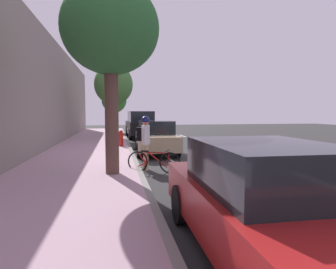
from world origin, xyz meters
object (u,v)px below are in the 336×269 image
cyclist_with_backpack (145,137)px  street_tree_far_end (110,31)px  parked_sedan_tan_second (156,137)px  fire_hydrant (121,138)px  street_tree_mid_block (114,85)px  bicycle_at_curb (153,161)px  parked_suv_black_nearest (140,124)px  parked_sedan_red_mid (265,202)px  street_tree_near_cyclist (114,101)px

cyclist_with_backpack → street_tree_far_end: bearing=45.0°
parked_sedan_tan_second → fire_hydrant: (1.58, -1.76, -0.17)m
street_tree_mid_block → bicycle_at_curb: bearing=96.2°
bicycle_at_curb → street_tree_far_end: size_ratio=0.30×
street_tree_far_end → street_tree_mid_block: bearing=-90.0°
bicycle_at_curb → street_tree_far_end: street_tree_far_end is taller
parked_suv_black_nearest → parked_sedan_red_mid: size_ratio=1.08×
bicycle_at_curb → street_tree_near_cyclist: street_tree_near_cyclist is taller
bicycle_at_curb → cyclist_with_backpack: 0.90m
parked_suv_black_nearest → parked_sedan_tan_second: (-0.03, 8.13, -0.27)m
street_tree_near_cyclist → parked_suv_black_nearest: bearing=111.1°
street_tree_far_end → fire_hydrant: 7.62m
parked_sedan_tan_second → street_tree_mid_block: street_tree_mid_block is taller
cyclist_with_backpack → street_tree_mid_block: 11.53m
parked_suv_black_nearest → street_tree_far_end: 13.59m
cyclist_with_backpack → street_tree_near_cyclist: (1.04, -17.02, 1.87)m
cyclist_with_backpack → street_tree_near_cyclist: street_tree_near_cyclist is taller
parked_sedan_tan_second → street_tree_near_cyclist: bearing=-81.5°
parked_suv_black_nearest → street_tree_near_cyclist: size_ratio=1.19×
fire_hydrant → street_tree_far_end: bearing=86.8°
parked_suv_black_nearest → bicycle_at_curb: parked_suv_black_nearest is taller
street_tree_near_cyclist → street_tree_mid_block: (0.00, 5.86, 0.82)m
bicycle_at_curb → fire_hydrant: size_ratio=1.91×
street_tree_mid_block → street_tree_far_end: (0.00, 12.20, 0.38)m
parked_suv_black_nearest → parked_sedan_tan_second: bearing=90.2°
parked_sedan_red_mid → fire_hydrant: 11.80m
parked_suv_black_nearest → street_tree_near_cyclist: street_tree_near_cyclist is taller
parked_suv_black_nearest → street_tree_mid_block: street_tree_mid_block is taller
parked_sedan_tan_second → street_tree_far_end: 6.32m
parked_sedan_tan_second → street_tree_near_cyclist: street_tree_near_cyclist is taller
parked_sedan_red_mid → street_tree_near_cyclist: bearing=-85.1°
parked_sedan_red_mid → fire_hydrant: (1.61, -11.69, -0.17)m
parked_sedan_red_mid → fire_hydrant: size_ratio=5.26×
parked_suv_black_nearest → bicycle_at_curb: 12.53m
parked_suv_black_nearest → bicycle_at_curb: bearing=87.0°
parked_suv_black_nearest → street_tree_mid_block: size_ratio=0.93×
parked_suv_black_nearest → street_tree_mid_block: 3.48m
parked_sedan_red_mid → street_tree_far_end: (1.98, -4.98, 3.42)m
parked_sedan_tan_second → fire_hydrant: 2.37m
bicycle_at_curb → parked_sedan_red_mid: bearing=97.4°
street_tree_near_cyclist → fire_hydrant: size_ratio=4.78×
parked_suv_black_nearest → cyclist_with_backpack: size_ratio=2.66×
street_tree_mid_block → fire_hydrant: 6.37m
parked_sedan_red_mid → cyclist_with_backpack: size_ratio=2.47×
parked_suv_black_nearest → street_tree_mid_block: bearing=24.6°
cyclist_with_backpack → fire_hydrant: (0.67, -5.67, -0.52)m
street_tree_near_cyclist → parked_sedan_red_mid: bearing=94.9°
bicycle_at_curb → cyclist_with_backpack: cyclist_with_backpack is taller
cyclist_with_backpack → street_tree_far_end: street_tree_far_end is taller
parked_sedan_tan_second → fire_hydrant: size_ratio=5.33×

